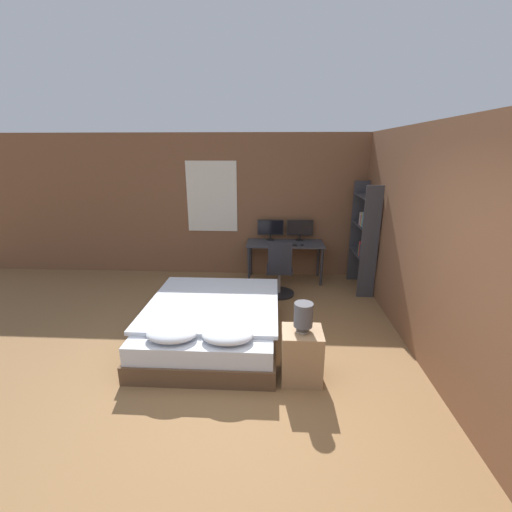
# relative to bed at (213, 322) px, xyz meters

# --- Properties ---
(ground_plane) EXTENTS (20.00, 20.00, 0.00)m
(ground_plane) POSITION_rel_bed_xyz_m (0.45, -1.20, -0.25)
(ground_plane) COLOR brown
(wall_back) EXTENTS (12.00, 0.08, 2.70)m
(wall_back) POSITION_rel_bed_xyz_m (0.44, 2.59, 1.11)
(wall_back) COLOR brown
(wall_back) RESTS_ON ground_plane
(wall_side_right) EXTENTS (0.06, 12.00, 2.70)m
(wall_side_right) POSITION_rel_bed_xyz_m (2.53, 0.30, 1.10)
(wall_side_right) COLOR brown
(wall_side_right) RESTS_ON ground_plane
(bed) EXTENTS (1.69, 2.02, 0.56)m
(bed) POSITION_rel_bed_xyz_m (0.00, 0.00, 0.00)
(bed) COLOR brown
(bed) RESTS_ON ground_plane
(nightstand) EXTENTS (0.43, 0.39, 0.58)m
(nightstand) POSITION_rel_bed_xyz_m (1.10, -0.75, 0.04)
(nightstand) COLOR #997551
(nightstand) RESTS_ON ground_plane
(bedside_lamp) EXTENTS (0.20, 0.20, 0.32)m
(bedside_lamp) POSITION_rel_bed_xyz_m (1.10, -0.75, 0.52)
(bedside_lamp) COLOR gray
(bedside_lamp) RESTS_ON nightstand
(desk) EXTENTS (1.43, 0.60, 0.74)m
(desk) POSITION_rel_bed_xyz_m (1.00, 2.22, 0.40)
(desk) COLOR #38383D
(desk) RESTS_ON ground_plane
(monitor_left) EXTENTS (0.49, 0.16, 0.39)m
(monitor_left) POSITION_rel_bed_xyz_m (0.72, 2.42, 0.72)
(monitor_left) COLOR black
(monitor_left) RESTS_ON desk
(monitor_right) EXTENTS (0.49, 0.16, 0.39)m
(monitor_right) POSITION_rel_bed_xyz_m (1.28, 2.42, 0.72)
(monitor_right) COLOR black
(monitor_right) RESTS_ON desk
(keyboard) EXTENTS (0.41, 0.13, 0.02)m
(keyboard) POSITION_rel_bed_xyz_m (1.00, 2.03, 0.50)
(keyboard) COLOR black
(keyboard) RESTS_ON desk
(computer_mouse) EXTENTS (0.07, 0.05, 0.04)m
(computer_mouse) POSITION_rel_bed_xyz_m (1.29, 2.03, 0.51)
(computer_mouse) COLOR black
(computer_mouse) RESTS_ON desk
(office_chair) EXTENTS (0.52, 0.52, 0.99)m
(office_chair) POSITION_rel_bed_xyz_m (0.89, 1.46, 0.15)
(office_chair) COLOR black
(office_chair) RESTS_ON ground_plane
(bookshelf) EXTENTS (0.28, 0.85, 1.87)m
(bookshelf) POSITION_rel_bed_xyz_m (2.34, 1.80, 0.80)
(bookshelf) COLOR #333338
(bookshelf) RESTS_ON ground_plane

